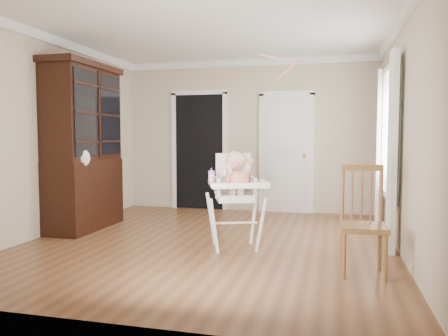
% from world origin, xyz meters
% --- Properties ---
extents(floor, '(5.00, 5.00, 0.00)m').
position_xyz_m(floor, '(0.00, 0.00, 0.00)').
color(floor, brown).
rests_on(floor, ground).
extents(ceiling, '(5.00, 5.00, 0.00)m').
position_xyz_m(ceiling, '(0.00, 0.00, 2.70)').
color(ceiling, white).
rests_on(ceiling, wall_back).
extents(wall_back, '(4.50, 0.00, 4.50)m').
position_xyz_m(wall_back, '(0.00, 2.50, 1.35)').
color(wall_back, beige).
rests_on(wall_back, floor).
extents(wall_left, '(0.00, 5.00, 5.00)m').
position_xyz_m(wall_left, '(-2.25, 0.00, 1.35)').
color(wall_left, beige).
rests_on(wall_left, floor).
extents(wall_right, '(0.00, 5.00, 5.00)m').
position_xyz_m(wall_right, '(2.25, 0.00, 1.35)').
color(wall_right, beige).
rests_on(wall_right, floor).
extents(crown_molding, '(4.50, 5.00, 0.12)m').
position_xyz_m(crown_molding, '(0.00, 0.00, 2.64)').
color(crown_molding, white).
rests_on(crown_molding, ceiling).
extents(doorway, '(1.06, 0.05, 2.22)m').
position_xyz_m(doorway, '(-0.90, 2.48, 1.11)').
color(doorway, black).
rests_on(doorway, wall_back).
extents(closet_door, '(0.96, 0.09, 2.13)m').
position_xyz_m(closet_door, '(0.70, 2.48, 1.02)').
color(closet_door, white).
rests_on(closet_door, wall_back).
extents(window_right, '(0.13, 1.84, 2.30)m').
position_xyz_m(window_right, '(2.18, 0.80, 1.29)').
color(window_right, white).
rests_on(window_right, wall_right).
extents(high_chair, '(0.89, 0.99, 1.15)m').
position_xyz_m(high_chair, '(0.38, -0.21, 0.71)').
color(high_chair, white).
rests_on(high_chair, floor).
extents(baby, '(0.39, 0.29, 0.53)m').
position_xyz_m(baby, '(0.37, -0.18, 0.89)').
color(baby, beige).
rests_on(baby, high_chair).
extents(cake, '(0.27, 0.27, 0.13)m').
position_xyz_m(cake, '(0.49, -0.47, 0.86)').
color(cake, silver).
rests_on(cake, high_chair).
extents(sippy_cup, '(0.07, 0.07, 0.18)m').
position_xyz_m(sippy_cup, '(0.16, -0.45, 0.88)').
color(sippy_cup, '#FF9BC5').
rests_on(sippy_cup, high_chair).
extents(china_cabinet, '(0.63, 1.41, 2.37)m').
position_xyz_m(china_cabinet, '(-1.99, 0.37, 1.19)').
color(china_cabinet, black).
rests_on(china_cabinet, floor).
extents(dining_chair, '(0.45, 0.45, 1.05)m').
position_xyz_m(dining_chair, '(1.79, -0.86, 0.49)').
color(dining_chair, brown).
rests_on(dining_chair, floor).
extents(streamer, '(0.33, 0.40, 0.15)m').
position_xyz_m(streamer, '(0.74, 0.11, 2.30)').
color(streamer, pink).
rests_on(streamer, ceiling).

